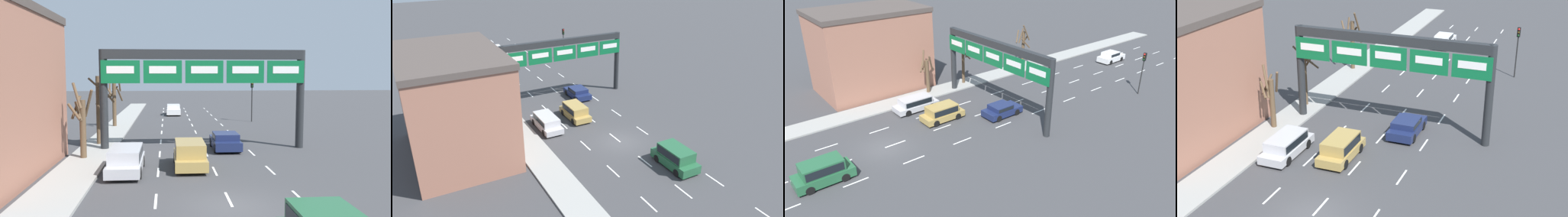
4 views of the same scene
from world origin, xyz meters
TOP-DOWN VIEW (x-y plane):
  - ground_plane at (0.00, 0.00)m, footprint 220.00×220.00m
  - sidewalk_left at (-8.00, 0.00)m, footprint 2.80×110.00m
  - lane_dashes at (-0.00, 13.50)m, footprint 6.72×67.00m
  - sign_gantry at (-0.00, 12.62)m, footprint 15.40×0.70m
  - suv_silver at (-5.14, 6.08)m, footprint 1.91×4.69m
  - car_white at (-1.88, 36.52)m, footprint 1.89×4.34m
  - car_navy at (1.58, 12.27)m, footprint 1.98×4.07m
  - suv_gold at (-1.40, 6.96)m, footprint 1.92×4.28m
  - traffic_light_near_gantry at (7.25, 28.52)m, footprint 0.30×0.35m
  - tree_bare_closest at (-8.35, 9.58)m, footprint 1.73×1.74m
  - tree_bare_second at (-8.32, 24.92)m, footprint 2.18×1.87m
  - tree_bare_third at (-8.08, 14.53)m, footprint 1.91×1.96m

SIDE VIEW (x-z plane):
  - ground_plane at x=0.00m, z-range 0.00..0.00m
  - lane_dashes at x=0.00m, z-range 0.00..0.01m
  - sidewalk_left at x=-8.00m, z-range 0.00..0.15m
  - car_navy at x=1.58m, z-range 0.05..1.34m
  - car_white at x=-1.88m, z-range 0.05..1.52m
  - suv_silver at x=-5.14m, z-range 0.10..1.57m
  - suv_gold at x=-1.40m, z-range 0.09..1.71m
  - tree_bare_closest at x=-8.35m, z-range 0.06..5.02m
  - tree_bare_second at x=-8.32m, z-range 0.12..5.95m
  - tree_bare_third at x=-8.08m, z-range 0.46..5.81m
  - traffic_light_near_gantry at x=7.25m, z-range 1.04..5.99m
  - sign_gantry at x=0.00m, z-range 1.86..9.31m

